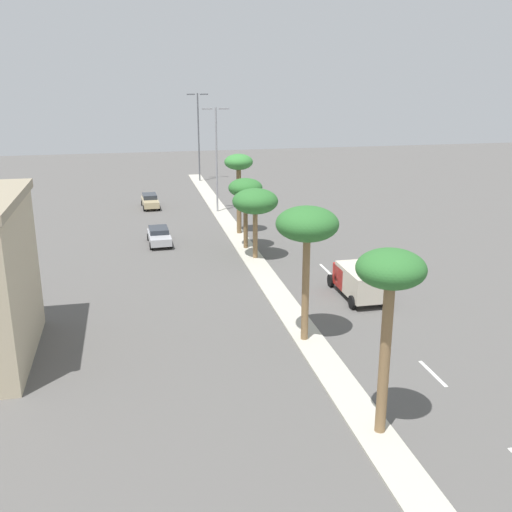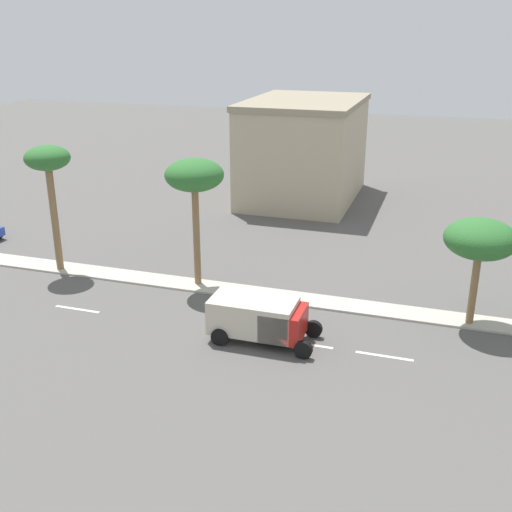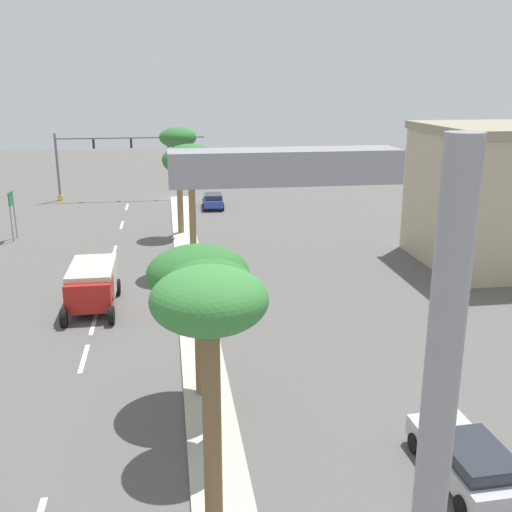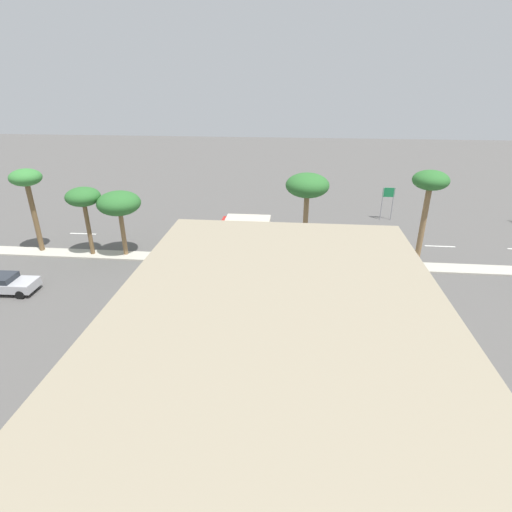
% 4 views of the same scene
% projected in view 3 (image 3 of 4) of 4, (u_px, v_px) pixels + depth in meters
% --- Properties ---
extents(ground_plane, '(160.00, 160.00, 0.00)m').
position_uv_depth(ground_plane, '(196.00, 316.00, 30.55)').
color(ground_plane, '#565451').
extents(median_curb, '(1.80, 83.56, 0.12)m').
position_uv_depth(median_curb, '(210.00, 410.00, 21.72)').
color(median_curb, '#B7B2A3').
rests_on(median_curb, ground).
extents(lane_stripe_outboard, '(0.20, 2.80, 0.01)m').
position_uv_depth(lane_stripe_outboard, '(127.00, 207.00, 56.88)').
color(lane_stripe_outboard, silver).
rests_on(lane_stripe_outboard, ground).
extents(lane_stripe_right, '(0.20, 2.80, 0.01)m').
position_uv_depth(lane_stripe_right, '(122.00, 225.00, 49.70)').
color(lane_stripe_right, silver).
rests_on(lane_stripe_right, ground).
extents(lane_stripe_left, '(0.20, 2.80, 0.01)m').
position_uv_depth(lane_stripe_left, '(114.00, 251.00, 42.21)').
color(lane_stripe_left, silver).
rests_on(lane_stripe_left, ground).
extents(lane_stripe_far, '(0.20, 2.80, 0.01)m').
position_uv_depth(lane_stripe_far, '(94.00, 323.00, 29.60)').
color(lane_stripe_far, silver).
rests_on(lane_stripe_far, ground).
extents(lane_stripe_inboard, '(0.20, 2.80, 0.01)m').
position_uv_depth(lane_stripe_inboard, '(84.00, 358.00, 25.87)').
color(lane_stripe_inboard, silver).
rests_on(lane_stripe_inboard, ground).
extents(traffic_signal_gantry, '(14.80, 0.53, 6.59)m').
position_uv_depth(traffic_signal_gantry, '(96.00, 157.00, 59.42)').
color(traffic_signal_gantry, slate).
rests_on(traffic_signal_gantry, ground).
extents(directional_road_sign, '(0.10, 1.29, 3.67)m').
position_uv_depth(directional_road_sign, '(12.00, 206.00, 44.42)').
color(directional_road_sign, gray).
rests_on(directional_road_sign, ground).
extents(palm_tree_leading, '(2.79, 2.79, 8.08)m').
position_uv_depth(palm_tree_leading, '(178.00, 143.00, 45.06)').
color(palm_tree_leading, olive).
rests_on(palm_tree_leading, median_curb).
extents(palm_tree_center, '(3.46, 3.46, 7.77)m').
position_uv_depth(palm_tree_center, '(191.00, 163.00, 36.15)').
color(palm_tree_center, olive).
rests_on(palm_tree_center, median_curb).
extents(palm_tree_front, '(3.70, 3.70, 5.77)m').
position_uv_depth(palm_tree_front, '(198.00, 276.00, 21.47)').
color(palm_tree_front, olive).
rests_on(palm_tree_front, median_curb).
extents(palm_tree_mid, '(2.91, 2.91, 6.10)m').
position_uv_depth(palm_tree_mid, '(210.00, 291.00, 18.50)').
color(palm_tree_mid, brown).
rests_on(palm_tree_mid, median_curb).
extents(palm_tree_right, '(2.65, 2.65, 7.50)m').
position_uv_depth(palm_tree_right, '(210.00, 316.00, 13.29)').
color(palm_tree_right, brown).
rests_on(palm_tree_right, median_curb).
extents(sedan_blue_front, '(2.05, 4.04, 1.40)m').
position_uv_depth(sedan_blue_front, '(213.00, 200.00, 56.24)').
color(sedan_blue_front, '#2D47AD').
rests_on(sedan_blue_front, ground).
extents(sedan_silver_left, '(2.08, 4.42, 1.40)m').
position_uv_depth(sedan_silver_left, '(467.00, 459.00, 17.75)').
color(sedan_silver_left, '#B2B2B7').
rests_on(sedan_silver_left, ground).
extents(box_truck, '(2.54, 5.51, 2.19)m').
position_uv_depth(box_truck, '(92.00, 285.00, 31.34)').
color(box_truck, '#B21E19').
rests_on(box_truck, ground).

